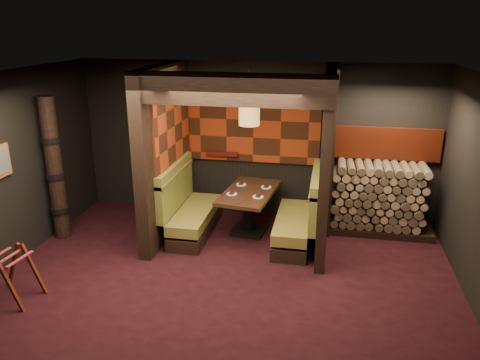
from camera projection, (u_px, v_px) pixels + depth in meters
name	position (u px, v px, depth m)	size (l,w,h in m)	color
floor	(222.00, 289.00, 6.45)	(6.50, 5.50, 0.02)	black
ceiling	(219.00, 78.00, 5.53)	(6.50, 5.50, 0.02)	black
wall_back	(255.00, 141.00, 8.56)	(6.50, 0.02, 2.85)	black
wall_front	(134.00, 319.00, 3.43)	(6.50, 0.02, 2.85)	black
partition_left	(164.00, 153.00, 7.77)	(0.20, 2.20, 2.85)	black
partition_right	(326.00, 160.00, 7.34)	(0.15, 2.10, 2.85)	black
header_beam	(230.00, 90.00, 6.26)	(2.85, 0.18, 0.44)	black
tapa_back_panel	(254.00, 120.00, 8.39)	(2.40, 0.06, 1.55)	#9D3211
tapa_side_panel	(174.00, 126.00, 7.78)	(0.04, 1.85, 1.45)	#9D3211
lacquer_shelf	(222.00, 154.00, 8.64)	(0.60, 0.12, 0.07)	#550F11
booth_bench_left	(189.00, 211.00, 8.03)	(0.68, 1.60, 1.14)	black
booth_bench_right	(300.00, 220.00, 7.69)	(0.68, 1.60, 1.14)	black
dining_table	(249.00, 204.00, 8.02)	(0.96, 1.54, 0.77)	black
place_settings	(249.00, 190.00, 7.94)	(0.69, 0.73, 0.03)	white
pendant_lamp	(249.00, 111.00, 7.46)	(0.34, 0.34, 0.94)	#AA813E
framed_picture	(1.00, 161.00, 6.61)	(0.05, 0.36, 0.46)	olive
luggage_rack	(11.00, 273.00, 6.11)	(0.73, 0.54, 0.75)	#4C190C
totem_column	(55.00, 170.00, 7.65)	(0.31, 0.31, 2.40)	black
firewood_stack	(382.00, 199.00, 8.03)	(1.73, 0.70, 1.22)	black
mosaic_header	(385.00, 143.00, 8.05)	(1.83, 0.10, 0.56)	maroon
bay_front_post	(332.00, 156.00, 7.56)	(0.08, 0.08, 2.85)	black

